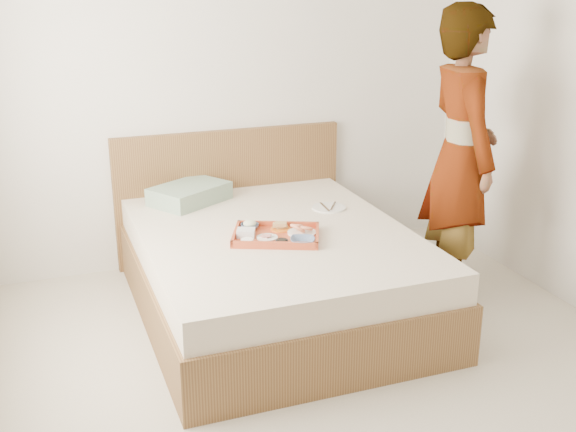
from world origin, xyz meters
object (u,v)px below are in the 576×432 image
Objects in this scene: dinner_plate at (329,208)px; bed at (275,271)px; person at (461,156)px; tray at (276,235)px.

bed is at bearing -150.08° from dinner_plate.
person is (0.71, -0.41, 0.38)m from dinner_plate.
tray reaches higher than bed.
person is at bearing -6.48° from bed.
dinner_plate is at bearing 70.25° from person.
tray is 2.24× the size of dinner_plate.
bed is 4.05× the size of tray.
tray is 1.27m from person.
bed is 1.36m from person.
tray is at bearing 99.85° from person.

